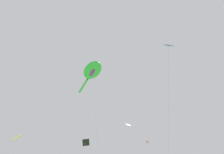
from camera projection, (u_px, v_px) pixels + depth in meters
name	position (u px, v px, depth m)	size (l,w,h in m)	color
big_show_kite	(92.00, 71.00, 26.00)	(2.61, 10.71, 20.26)	green
small_kite_triangle_green	(85.00, 145.00, 28.14)	(4.53, 2.02, 12.91)	black
small_kite_bird_shape	(128.00, 128.00, 36.18)	(3.49, 3.45, 18.94)	black
small_kite_stunt_black	(147.00, 143.00, 24.24)	(4.03, 1.37, 11.14)	pink
small_kite_tiny_distant	(17.00, 139.00, 18.79)	(1.81, 1.01, 9.76)	yellow
small_kite_streamer_purple	(28.00, 95.00, 33.90)	(2.56, 1.05, 24.12)	yellow
small_kite_diamond_red	(169.00, 53.00, 18.09)	(1.81, 4.37, 17.32)	blue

